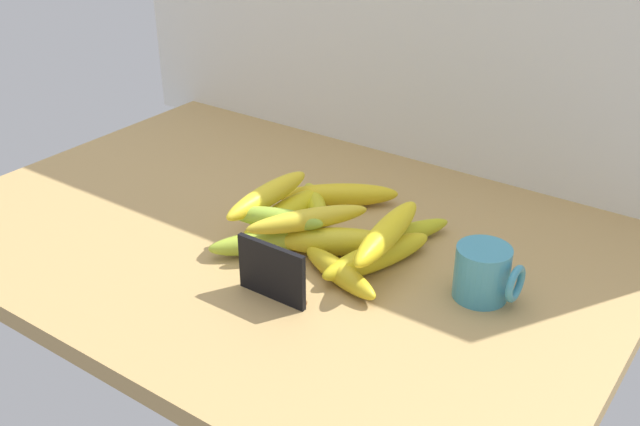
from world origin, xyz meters
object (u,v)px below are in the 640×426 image
Objects in this scene: chalkboard_sign at (272,274)px; banana_3 at (338,195)px; banana_10 at (387,232)px; banana_6 at (280,215)px; banana_4 at (376,257)px; banana_7 at (309,240)px; banana_0 at (315,204)px; banana_1 at (269,242)px; banana_8 at (339,272)px; banana_12 at (308,219)px; coffee_mug at (484,273)px; banana_5 at (400,236)px; banana_2 at (338,242)px; banana_9 at (269,194)px; banana_11 at (275,218)px.

chalkboard_sign is 0.54× the size of banana_3.
banana_6 is at bearing 177.60° from banana_10.
banana_4 reaches higher than banana_7.
banana_1 reaches higher than banana_0.
chalkboard_sign is 12.28cm from banana_1.
banana_8 is 10.63cm from banana_12.
coffee_mug is 0.47× the size of banana_12.
banana_7 is (-10.44, -9.60, 0.33)cm from banana_5.
banana_4 is at bearing 69.00° from banana_8.
banana_8 is (5.45, 8.41, -2.18)cm from chalkboard_sign.
banana_7 is (-4.17, -1.67, -0.24)cm from banana_2.
banana_8 is (4.50, -6.21, -0.49)cm from banana_2.
banana_3 is at bearing 160.20° from banana_5.
coffee_mug is 14.87cm from banana_10.
coffee_mug is 33.94cm from banana_0.
coffee_mug is at bearing 5.57° from banana_2.
banana_0 is 0.82× the size of banana_1.
banana_0 is at bearing 139.97° from banana_2.
coffee_mug is 0.47× the size of banana_9.
banana_9 reaches higher than banana_4.
banana_6 is at bearing -104.37° from banana_0.
banana_10 reaches higher than banana_4.
banana_9 reaches higher than banana_3.
banana_3 is 1.04× the size of banana_7.
banana_10 is at bearing 60.11° from chalkboard_sign.
banana_0 is 0.74× the size of banana_3.
banana_2 is at bearing 31.63° from banana_1.
banana_1 is at bearing -83.22° from banana_0.
banana_9 reaches higher than banana_0.
banana_9 is at bearing 127.92° from banana_1.
banana_0 is at bearing 152.84° from banana_4.
banana_6 is 1.07× the size of banana_7.
banana_6 is 1.09× the size of banana_12.
banana_5 is at bearing 42.15° from banana_12.
banana_6 reaches higher than banana_1.
banana_0 is 0.77× the size of banana_7.
banana_7 is (6.45, -10.58, 0.23)cm from banana_0.
banana_0 is 21.38cm from banana_8.
banana_7 is at bearing -12.70° from banana_9.
banana_11 is 0.78× the size of banana_12.
chalkboard_sign is 0.56× the size of banana_7.
banana_8 is at bearing -111.00° from banana_4.
banana_3 is 12.20cm from banana_6.
banana_10 is at bearing 1.13° from banana_9.
banana_4 reaches higher than banana_8.
banana_6 is (-3.55, -11.67, 0.15)cm from banana_3.
banana_4 reaches higher than banana_0.
banana_2 is 8.89cm from banana_10.
banana_0 is (-33.21, 6.72, -2.13)cm from coffee_mug.
banana_0 is 0.74× the size of banana_10.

